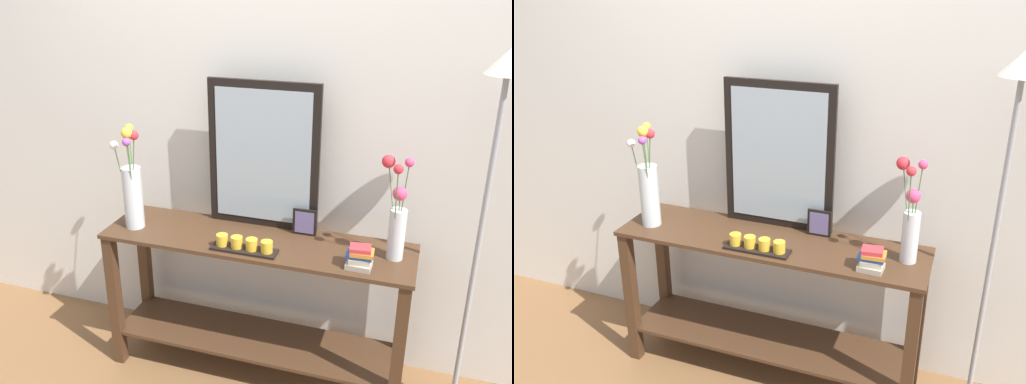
% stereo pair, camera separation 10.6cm
% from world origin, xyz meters
% --- Properties ---
extents(ground_plane, '(7.00, 6.00, 0.02)m').
position_xyz_m(ground_plane, '(0.00, 0.00, -0.01)').
color(ground_plane, brown).
extents(wall_back, '(6.40, 0.08, 2.70)m').
position_xyz_m(wall_back, '(0.00, 0.32, 1.35)').
color(wall_back, silver).
rests_on(wall_back, ground).
extents(console_table, '(1.54, 0.41, 0.78)m').
position_xyz_m(console_table, '(0.00, 0.00, 0.48)').
color(console_table, '#472D1C').
rests_on(console_table, ground).
extents(mirror_leaning, '(0.57, 0.03, 0.75)m').
position_xyz_m(mirror_leaning, '(-0.02, 0.17, 1.16)').
color(mirror_leaning, black).
rests_on(mirror_leaning, console_table).
extents(tall_vase_left, '(0.18, 0.22, 0.54)m').
position_xyz_m(tall_vase_left, '(-0.64, -0.05, 0.99)').
color(tall_vase_left, silver).
rests_on(tall_vase_left, console_table).
extents(vase_right, '(0.15, 0.21, 0.49)m').
position_xyz_m(vase_right, '(0.65, 0.03, 0.99)').
color(vase_right, silver).
rests_on(vase_right, console_table).
extents(candle_tray, '(0.32, 0.09, 0.07)m').
position_xyz_m(candle_tray, '(-0.02, -0.13, 0.81)').
color(candle_tray, black).
rests_on(candle_tray, console_table).
extents(picture_frame_small, '(0.12, 0.01, 0.14)m').
position_xyz_m(picture_frame_small, '(0.21, 0.13, 0.85)').
color(picture_frame_small, black).
rests_on(picture_frame_small, console_table).
extents(book_stack, '(0.12, 0.10, 0.10)m').
position_xyz_m(book_stack, '(0.52, -0.11, 0.83)').
color(book_stack, '#B2A893').
rests_on(book_stack, console_table).
extents(floor_lamp, '(0.24, 0.24, 1.74)m').
position_xyz_m(floor_lamp, '(1.01, 0.02, 1.18)').
color(floor_lamp, '#9E9EA3').
rests_on(floor_lamp, ground).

